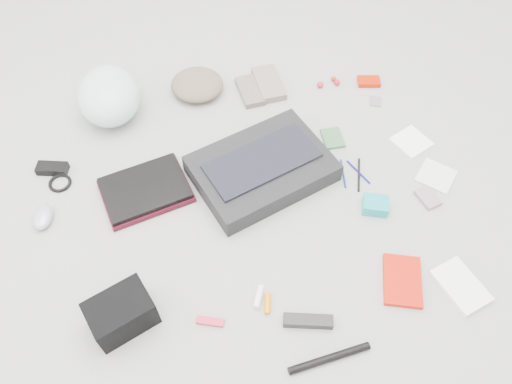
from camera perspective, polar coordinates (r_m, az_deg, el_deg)
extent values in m
plane|color=gray|center=(1.87, 0.00, -0.89)|extent=(4.00, 4.00, 0.00)
cube|color=black|center=(1.91, 0.68, 2.70)|extent=(0.59, 0.50, 0.08)
cube|color=black|center=(1.87, 0.70, 3.60)|extent=(0.46, 0.32, 0.01)
cube|color=#3F0A17|center=(1.92, -12.47, 0.08)|extent=(0.36, 0.30, 0.02)
cube|color=black|center=(1.91, -12.58, 0.45)|extent=(0.35, 0.29, 0.02)
ellipsoid|color=silver|center=(2.18, -16.47, 10.51)|extent=(0.27, 0.33, 0.19)
ellipsoid|color=brown|center=(2.24, -6.74, 12.09)|extent=(0.29, 0.29, 0.08)
cube|color=#6A5E56|center=(2.24, -0.67, 11.45)|extent=(0.11, 0.19, 0.03)
cube|color=gray|center=(2.27, 1.45, 12.29)|extent=(0.12, 0.22, 0.03)
cube|color=black|center=(2.09, -22.25, 2.50)|extent=(0.13, 0.08, 0.03)
torus|color=black|center=(2.05, -21.50, 0.97)|extent=(0.09, 0.09, 0.01)
ellipsoid|color=#9C99AF|center=(1.96, -23.18, -2.62)|extent=(0.08, 0.12, 0.04)
cube|color=black|center=(1.64, -15.13, -13.23)|extent=(0.23, 0.20, 0.13)
cube|color=#B72137|center=(1.65, -5.26, -14.53)|extent=(0.09, 0.05, 0.01)
cylinder|color=silver|center=(1.67, 0.30, -11.87)|extent=(0.05, 0.08, 0.02)
cylinder|color=orange|center=(1.66, 1.33, -12.64)|extent=(0.04, 0.07, 0.02)
cube|color=black|center=(1.64, 5.97, -14.46)|extent=(0.16, 0.08, 0.03)
cylinder|color=black|center=(1.61, 8.38, -18.29)|extent=(0.26, 0.05, 0.02)
cube|color=red|center=(1.76, 16.38, -9.70)|extent=(0.18, 0.22, 0.02)
cube|color=white|center=(1.82, 22.36, -9.89)|extent=(0.17, 0.21, 0.02)
cube|color=#37603C|center=(2.08, 8.75, 6.09)|extent=(0.08, 0.11, 0.01)
cylinder|color=navy|center=(1.97, 9.94, 2.11)|extent=(0.03, 0.14, 0.01)
cylinder|color=black|center=(1.98, 11.68, 1.94)|extent=(0.06, 0.15, 0.01)
cylinder|color=#0E0B70|center=(1.98, 11.63, 2.25)|extent=(0.06, 0.13, 0.01)
cube|color=teal|center=(1.88, 13.47, -1.49)|extent=(0.11, 0.10, 0.05)
cube|color=gray|center=(1.97, 19.03, -0.63)|extent=(0.08, 0.10, 0.02)
cube|color=white|center=(2.14, 17.34, 5.52)|extent=(0.17, 0.17, 0.01)
cube|color=silver|center=(2.05, 19.89, 1.75)|extent=(0.18, 0.18, 0.01)
sphere|color=red|center=(2.29, 7.35, 12.08)|extent=(0.03, 0.03, 0.03)
sphere|color=#A72B12|center=(2.33, 8.85, 12.67)|extent=(0.03, 0.03, 0.02)
sphere|color=red|center=(2.31, 9.25, 12.27)|extent=(0.03, 0.03, 0.03)
cube|color=#AB1D03|center=(2.34, 12.76, 12.22)|extent=(0.11, 0.08, 0.02)
cube|color=gray|center=(2.27, 13.49, 10.03)|extent=(0.07, 0.07, 0.00)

